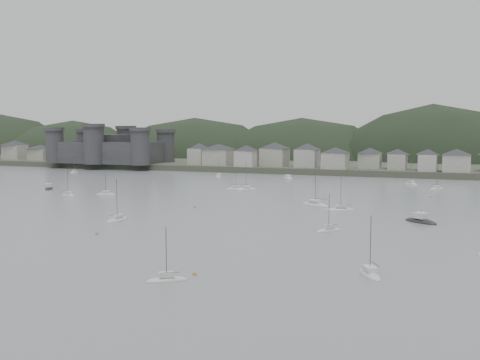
% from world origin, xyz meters
% --- Properties ---
extents(ground, '(900.00, 900.00, 0.00)m').
position_xyz_m(ground, '(0.00, 0.00, 0.00)').
color(ground, slate).
rests_on(ground, ground).
extents(far_shore_land, '(900.00, 250.00, 3.00)m').
position_xyz_m(far_shore_land, '(0.00, 295.00, 1.50)').
color(far_shore_land, '#383D2D').
rests_on(far_shore_land, ground).
extents(forested_ridge, '(851.55, 103.94, 102.57)m').
position_xyz_m(forested_ridge, '(4.83, 269.40, -11.28)').
color(forested_ridge, black).
rests_on(forested_ridge, ground).
extents(castle, '(66.00, 43.00, 20.00)m').
position_xyz_m(castle, '(-120.00, 179.80, 10.96)').
color(castle, '#333335').
rests_on(castle, far_shore_land).
extents(waterfront_town, '(451.48, 28.46, 12.92)m').
position_xyz_m(waterfront_town, '(50.59, 183.34, 8.66)').
color(waterfront_town, gray).
rests_on(waterfront_town, far_shore_land).
extents(sailboat_lead, '(7.91, 7.63, 11.39)m').
position_xyz_m(sailboat_lead, '(-6.98, 99.24, 0.17)').
color(sailboat_lead, beige).
rests_on(sailboat_lead, ground).
extents(moored_fleet, '(251.17, 178.99, 13.83)m').
position_xyz_m(moored_fleet, '(-7.00, 59.16, 0.18)').
color(moored_fleet, beige).
rests_on(moored_fleet, ground).
extents(motor_launch_near, '(9.21, 8.08, 4.15)m').
position_xyz_m(motor_launch_near, '(56.97, 48.15, 0.28)').
color(motor_launch_near, black).
rests_on(motor_launch_near, ground).
extents(motor_launch_far, '(6.26, 7.73, 3.79)m').
position_xyz_m(motor_launch_far, '(-76.21, 75.21, 0.29)').
color(motor_launch_far, black).
rests_on(motor_launch_far, ground).
extents(mooring_buoys, '(170.83, 141.59, 0.70)m').
position_xyz_m(mooring_buoys, '(1.46, 55.97, 0.15)').
color(mooring_buoys, '#BA833E').
rests_on(mooring_buoys, ground).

